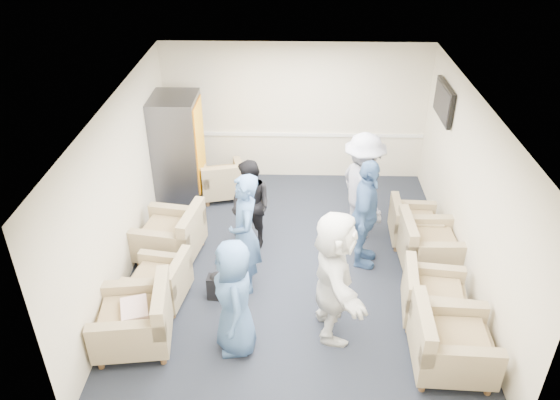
{
  "coord_description": "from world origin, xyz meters",
  "views": [
    {
      "loc": [
        -0.03,
        -6.78,
        5.28
      ],
      "look_at": [
        -0.22,
        0.2,
        1.08
      ],
      "focal_mm": 35.0,
      "sensor_mm": 36.0,
      "label": 1
    }
  ],
  "objects_px": {
    "armchair_left_near": "(138,321)",
    "person_front_left": "(234,298)",
    "person_back_right": "(362,187)",
    "person_front_right": "(334,276)",
    "armchair_left_mid": "(162,283)",
    "person_back_left": "(251,205)",
    "armchair_left_far": "(174,237)",
    "armchair_right_midnear": "(430,298)",
    "vending_machine": "(179,150)",
    "person_mid_left": "(245,234)",
    "armchair_right_midfar": "(426,246)",
    "person_mid_right": "(365,215)",
    "armchair_right_far": "(411,225)",
    "armchair_corner": "(223,181)",
    "armchair_right_near": "(447,344)"
  },
  "relations": [
    {
      "from": "armchair_left_mid",
      "to": "armchair_right_near",
      "type": "distance_m",
      "value": 3.9
    },
    {
      "from": "armchair_corner",
      "to": "person_front_left",
      "type": "relative_size",
      "value": 0.61
    },
    {
      "from": "armchair_left_mid",
      "to": "person_front_left",
      "type": "distance_m",
      "value": 1.51
    },
    {
      "from": "armchair_left_near",
      "to": "person_mid_right",
      "type": "height_order",
      "value": "person_mid_right"
    },
    {
      "from": "person_front_left",
      "to": "person_mid_left",
      "type": "height_order",
      "value": "person_mid_left"
    },
    {
      "from": "person_front_left",
      "to": "person_back_right",
      "type": "bearing_deg",
      "value": 133.2
    },
    {
      "from": "armchair_right_near",
      "to": "armchair_right_midfar",
      "type": "height_order",
      "value": "armchair_right_near"
    },
    {
      "from": "armchair_left_mid",
      "to": "vending_machine",
      "type": "height_order",
      "value": "vending_machine"
    },
    {
      "from": "armchair_corner",
      "to": "person_front_right",
      "type": "bearing_deg",
      "value": 103.76
    },
    {
      "from": "armchair_right_near",
      "to": "person_front_left",
      "type": "xyz_separation_m",
      "value": [
        -2.59,
        0.28,
        0.43
      ]
    },
    {
      "from": "armchair_corner",
      "to": "person_mid_left",
      "type": "relative_size",
      "value": 0.53
    },
    {
      "from": "armchair_left_near",
      "to": "person_back_left",
      "type": "bearing_deg",
      "value": 142.84
    },
    {
      "from": "armchair_right_midnear",
      "to": "vending_machine",
      "type": "height_order",
      "value": "vending_machine"
    },
    {
      "from": "armchair_right_midfar",
      "to": "person_mid_right",
      "type": "bearing_deg",
      "value": 86.69
    },
    {
      "from": "armchair_corner",
      "to": "person_back_right",
      "type": "xyz_separation_m",
      "value": [
        2.44,
        -1.19,
        0.6
      ]
    },
    {
      "from": "armchair_left_mid",
      "to": "person_mid_left",
      "type": "xyz_separation_m",
      "value": [
        1.17,
        0.35,
        0.61
      ]
    },
    {
      "from": "armchair_left_near",
      "to": "person_front_left",
      "type": "relative_size",
      "value": 0.65
    },
    {
      "from": "armchair_right_far",
      "to": "person_front_left",
      "type": "bearing_deg",
      "value": 134.83
    },
    {
      "from": "armchair_right_midfar",
      "to": "person_mid_right",
      "type": "xyz_separation_m",
      "value": [
        -0.96,
        0.04,
        0.53
      ]
    },
    {
      "from": "person_back_left",
      "to": "person_back_right",
      "type": "height_order",
      "value": "person_back_right"
    },
    {
      "from": "armchair_right_midnear",
      "to": "armchair_right_far",
      "type": "relative_size",
      "value": 1.18
    },
    {
      "from": "person_front_left",
      "to": "person_front_right",
      "type": "xyz_separation_m",
      "value": [
        1.24,
        0.33,
        0.11
      ]
    },
    {
      "from": "armchair_left_far",
      "to": "person_mid_right",
      "type": "height_order",
      "value": "person_mid_right"
    },
    {
      "from": "armchair_left_near",
      "to": "armchair_right_far",
      "type": "height_order",
      "value": "armchair_left_near"
    },
    {
      "from": "armchair_left_mid",
      "to": "person_back_left",
      "type": "relative_size",
      "value": 0.6
    },
    {
      "from": "vending_machine",
      "to": "person_mid_left",
      "type": "xyz_separation_m",
      "value": [
        1.4,
        -2.53,
        -0.08
      ]
    },
    {
      "from": "person_mid_left",
      "to": "person_front_right",
      "type": "height_order",
      "value": "person_mid_left"
    },
    {
      "from": "person_mid_left",
      "to": "armchair_right_far",
      "type": "bearing_deg",
      "value": 104.67
    },
    {
      "from": "armchair_right_near",
      "to": "vending_machine",
      "type": "bearing_deg",
      "value": 47.06
    },
    {
      "from": "armchair_right_midfar",
      "to": "person_front_left",
      "type": "bearing_deg",
      "value": 121.92
    },
    {
      "from": "person_mid_right",
      "to": "person_mid_left",
      "type": "bearing_deg",
      "value": 121.47
    },
    {
      "from": "armchair_left_far",
      "to": "vending_machine",
      "type": "distance_m",
      "value": 1.94
    },
    {
      "from": "person_mid_left",
      "to": "person_back_left",
      "type": "bearing_deg",
      "value": 169.41
    },
    {
      "from": "person_back_right",
      "to": "person_front_right",
      "type": "bearing_deg",
      "value": 146.65
    },
    {
      "from": "armchair_right_far",
      "to": "armchair_left_mid",
      "type": "bearing_deg",
      "value": 114.9
    },
    {
      "from": "armchair_right_midnear",
      "to": "person_mid_left",
      "type": "distance_m",
      "value": 2.69
    },
    {
      "from": "person_mid_right",
      "to": "person_front_right",
      "type": "distance_m",
      "value": 1.6
    },
    {
      "from": "armchair_left_far",
      "to": "person_back_right",
      "type": "relative_size",
      "value": 0.58
    },
    {
      "from": "armchair_left_near",
      "to": "person_back_left",
      "type": "relative_size",
      "value": 0.7
    },
    {
      "from": "person_back_right",
      "to": "person_mid_right",
      "type": "height_order",
      "value": "person_back_right"
    },
    {
      "from": "person_mid_right",
      "to": "person_front_right",
      "type": "relative_size",
      "value": 0.97
    },
    {
      "from": "armchair_left_near",
      "to": "person_back_right",
      "type": "xyz_separation_m",
      "value": [
        3.08,
        2.58,
        0.55
      ]
    },
    {
      "from": "person_mid_left",
      "to": "armchair_corner",
      "type": "bearing_deg",
      "value": -176.58
    },
    {
      "from": "armchair_right_far",
      "to": "person_front_right",
      "type": "distance_m",
      "value": 2.62
    },
    {
      "from": "armchair_left_mid",
      "to": "armchair_corner",
      "type": "height_order",
      "value": "armchair_corner"
    },
    {
      "from": "armchair_corner",
      "to": "person_mid_left",
      "type": "height_order",
      "value": "person_mid_left"
    },
    {
      "from": "vending_machine",
      "to": "person_back_left",
      "type": "relative_size",
      "value": 1.33
    },
    {
      "from": "armchair_left_far",
      "to": "armchair_right_midnear",
      "type": "distance_m",
      "value": 3.97
    },
    {
      "from": "armchair_right_midnear",
      "to": "person_front_right",
      "type": "xyz_separation_m",
      "value": [
        -1.35,
        -0.29,
        0.59
      ]
    },
    {
      "from": "person_back_right",
      "to": "armchair_right_midfar",
      "type": "bearing_deg",
      "value": -150.33
    }
  ]
}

